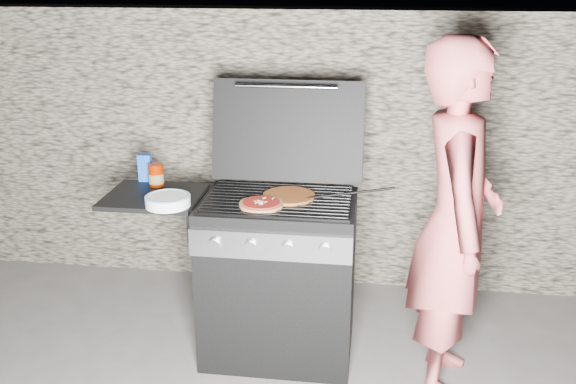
# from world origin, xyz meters

# --- Properties ---
(ground) EXTENTS (50.00, 50.00, 0.00)m
(ground) POSITION_xyz_m (0.00, 0.00, 0.00)
(ground) COLOR slate
(stone_wall) EXTENTS (8.00, 0.35, 1.80)m
(stone_wall) POSITION_xyz_m (0.00, 1.05, 0.90)
(stone_wall) COLOR gray
(stone_wall) RESTS_ON ground
(gas_grill) EXTENTS (1.34, 0.79, 0.91)m
(gas_grill) POSITION_xyz_m (-0.25, 0.00, 0.46)
(gas_grill) COLOR black
(gas_grill) RESTS_ON ground
(pizza_topped) EXTENTS (0.26, 0.26, 0.02)m
(pizza_topped) POSITION_xyz_m (-0.07, -0.12, 0.92)
(pizza_topped) COLOR #D08F48
(pizza_topped) RESTS_ON gas_grill
(pizza_plain) EXTENTS (0.30, 0.30, 0.01)m
(pizza_plain) POSITION_xyz_m (0.05, 0.03, 0.92)
(pizza_plain) COLOR orange
(pizza_plain) RESTS_ON gas_grill
(sauce_jar) EXTENTS (0.10, 0.10, 0.13)m
(sauce_jar) POSITION_xyz_m (-0.70, 0.14, 0.97)
(sauce_jar) COLOR #7E1A00
(sauce_jar) RESTS_ON gas_grill
(blue_carton) EXTENTS (0.07, 0.04, 0.15)m
(blue_carton) POSITION_xyz_m (-0.79, 0.21, 0.98)
(blue_carton) COLOR #1248B5
(blue_carton) RESTS_ON gas_grill
(plate_stack) EXTENTS (0.28, 0.28, 0.05)m
(plate_stack) POSITION_xyz_m (-0.54, -0.15, 0.93)
(plate_stack) COLOR white
(plate_stack) RESTS_ON gas_grill
(person) EXTENTS (0.45, 0.66, 1.77)m
(person) POSITION_xyz_m (0.88, -0.15, 0.89)
(person) COLOR #CB5457
(person) RESTS_ON ground
(tongs) EXTENTS (0.48, 0.01, 0.10)m
(tongs) POSITION_xyz_m (0.35, 0.00, 0.96)
(tongs) COLOR black
(tongs) RESTS_ON gas_grill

